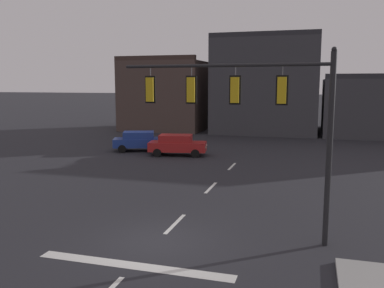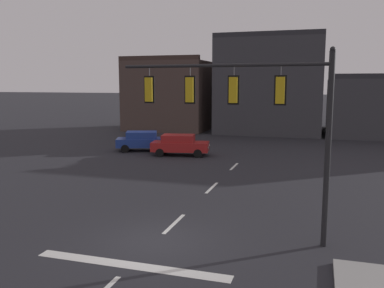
% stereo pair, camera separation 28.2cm
% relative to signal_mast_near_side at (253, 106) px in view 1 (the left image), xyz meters
% --- Properties ---
extents(ground_plane, '(400.00, 400.00, 0.00)m').
position_rel_signal_mast_near_side_xyz_m(ground_plane, '(-3.07, -1.48, -4.78)').
color(ground_plane, '#232328').
extents(stop_bar_paint, '(6.40, 0.50, 0.01)m').
position_rel_signal_mast_near_side_xyz_m(stop_bar_paint, '(-3.07, -3.48, -4.77)').
color(stop_bar_paint, silver).
rests_on(stop_bar_paint, ground).
extents(lane_centreline, '(0.16, 26.40, 0.01)m').
position_rel_signal_mast_near_side_xyz_m(lane_centreline, '(-3.07, 0.52, -4.77)').
color(lane_centreline, silver).
rests_on(lane_centreline, ground).
extents(signal_mast_near_side, '(7.57, 0.54, 6.74)m').
position_rel_signal_mast_near_side_xyz_m(signal_mast_near_side, '(0.00, 0.00, 0.00)').
color(signal_mast_near_side, black).
rests_on(signal_mast_near_side, ground).
extents(car_lot_nearside, '(4.75, 3.23, 1.61)m').
position_rel_signal_mast_near_side_xyz_m(car_lot_nearside, '(-11.61, 16.75, -3.92)').
color(car_lot_nearside, navy).
rests_on(car_lot_nearside, ground).
extents(car_lot_middle, '(4.66, 2.57, 1.61)m').
position_rel_signal_mast_near_side_xyz_m(car_lot_middle, '(-7.99, 15.56, -3.92)').
color(car_lot_middle, '#A81E1E').
rests_on(car_lot_middle, ground).
extents(building_row, '(59.57, 12.72, 10.77)m').
position_rel_signal_mast_near_side_xyz_m(building_row, '(7.75, 33.79, -0.69)').
color(building_row, '#473833').
rests_on(building_row, ground).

